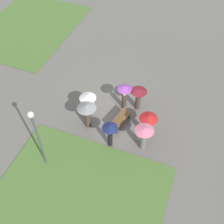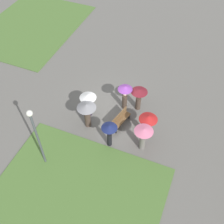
{
  "view_description": "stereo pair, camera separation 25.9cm",
  "coord_description": "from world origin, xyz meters",
  "views": [
    {
      "loc": [
        -11.85,
        -4.4,
        14.14
      ],
      "look_at": [
        -1.03,
        -0.23,
        0.88
      ],
      "focal_mm": 45.0,
      "sensor_mm": 36.0,
      "label": 1
    },
    {
      "loc": [
        -11.75,
        -4.64,
        14.14
      ],
      "look_at": [
        -1.03,
        -0.23,
        0.88
      ],
      "focal_mm": 45.0,
      "sensor_mm": 36.0,
      "label": 2
    }
  ],
  "objects": [
    {
      "name": "crowd_person_purple",
      "position": [
        0.39,
        -0.55,
        1.35
      ],
      "size": [
        0.95,
        0.95,
        1.96
      ],
      "rotation": [
        0.0,
        0.0,
        2.21
      ],
      "color": "#47382D",
      "rests_on": "ground_plane"
    },
    {
      "name": "crowd_person_pink",
      "position": [
        -2.27,
        -2.67,
        1.26
      ],
      "size": [
        1.1,
        1.1,
        1.81
      ],
      "rotation": [
        0.0,
        0.0,
        5.42
      ],
      "color": "slate",
      "rests_on": "ground_plane"
    },
    {
      "name": "park_bench",
      "position": [
        -1.08,
        -0.81,
        0.47
      ],
      "size": [
        1.71,
        0.81,
        0.9
      ],
      "rotation": [
        0.0,
        0.0,
        -0.24
      ],
      "color": "brown",
      "rests_on": "ground_plane"
    },
    {
      "name": "ground_plane",
      "position": [
        0.0,
        0.0,
        0.0
      ],
      "size": [
        90.0,
        90.0,
        0.0
      ],
      "primitive_type": "plane",
      "color": "#66635E"
    },
    {
      "name": "lawn_patch_near",
      "position": [
        -7.1,
        -0.46,
        0.03
      ],
      "size": [
        8.2,
        8.92,
        0.06
      ],
      "color": "#4C7033",
      "rests_on": "ground_plane"
    },
    {
      "name": "crowd_person_navy",
      "position": [
        -2.78,
        -0.79,
        1.34
      ],
      "size": [
        0.93,
        0.93,
        1.83
      ],
      "rotation": [
        0.0,
        0.0,
        1.07
      ],
      "color": "black",
      "rests_on": "ground_plane"
    },
    {
      "name": "crowd_person_grey",
      "position": [
        -1.92,
        1.06,
        1.43
      ],
      "size": [
        1.18,
        1.18,
        1.94
      ],
      "rotation": [
        0.0,
        0.0,
        6.01
      ],
      "color": "#47382D",
      "rests_on": "ground_plane"
    },
    {
      "name": "crowd_person_red",
      "position": [
        -1.28,
        -2.63,
        1.36
      ],
      "size": [
        1.11,
        1.11,
        1.82
      ],
      "rotation": [
        0.0,
        0.0,
        4.19
      ],
      "color": "#282D47",
      "rests_on": "ground_plane"
    },
    {
      "name": "crowd_person_maroon",
      "position": [
        0.67,
        -1.42,
        1.22
      ],
      "size": [
        1.08,
        1.08,
        1.73
      ],
      "rotation": [
        0.0,
        0.0,
        2.42
      ],
      "color": "#47382D",
      "rests_on": "ground_plane"
    },
    {
      "name": "crowd_person_white",
      "position": [
        -1.07,
        1.37,
        1.34
      ],
      "size": [
        1.06,
        1.06,
        1.83
      ],
      "rotation": [
        0.0,
        0.0,
        2.49
      ],
      "color": "#2D2333",
      "rests_on": "ground_plane"
    },
    {
      "name": "lamp_post",
      "position": [
        -5.32,
        2.16,
        2.85
      ],
      "size": [
        0.32,
        0.32,
        4.45
      ],
      "color": "#474C51",
      "rests_on": "ground_plane"
    },
    {
      "name": "lawn_patch_far",
      "position": [
        6.53,
        10.81,
        0.03
      ],
      "size": [
        10.6,
        7.97,
        0.06
      ],
      "color": "#4C7033",
      "rests_on": "ground_plane"
    }
  ]
}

